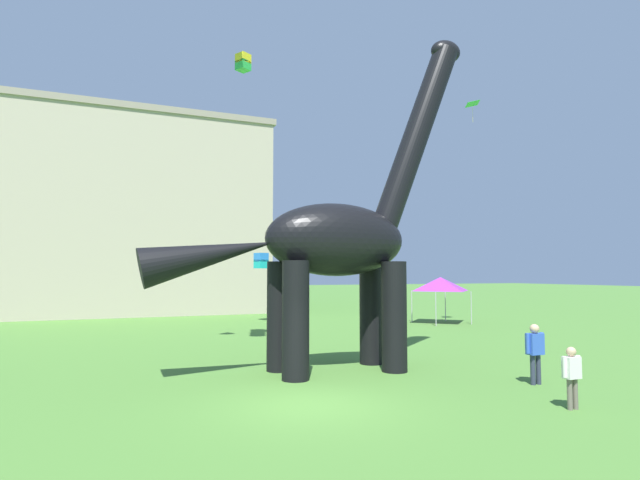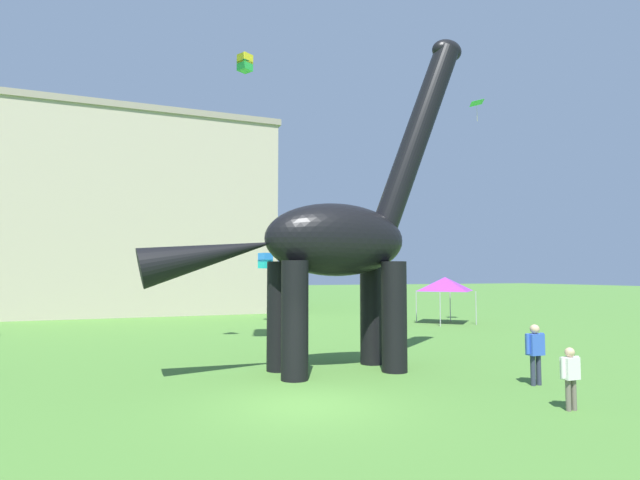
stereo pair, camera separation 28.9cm
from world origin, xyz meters
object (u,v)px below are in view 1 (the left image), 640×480
at_px(dinosaur_sculpture, 335,240).
at_px(kite_near_low, 473,104).
at_px(kite_high_right, 383,216).
at_px(festival_canopy_tent, 441,284).
at_px(person_far_spectator, 535,348).
at_px(kite_high_left, 243,62).
at_px(person_photographer, 572,371).
at_px(kite_far_right, 261,261).

relative_size(dinosaur_sculpture, kite_near_low, 9.86).
bearing_deg(dinosaur_sculpture, kite_high_right, 63.69).
bearing_deg(festival_canopy_tent, person_far_spectator, -117.51).
height_order(dinosaur_sculpture, festival_canopy_tent, dinosaur_sculpture).
bearing_deg(person_far_spectator, kite_high_left, -106.73).
bearing_deg(festival_canopy_tent, dinosaur_sculpture, -136.98).
height_order(person_photographer, kite_far_right, kite_far_right).
height_order(person_far_spectator, kite_far_right, kite_far_right).
distance_m(kite_near_low, kite_far_right, 16.54).
distance_m(dinosaur_sculpture, person_far_spectator, 6.99).
xyz_separation_m(festival_canopy_tent, kite_far_right, (-10.69, 5.03, 1.54)).
xyz_separation_m(kite_far_right, kite_high_left, (-4.25, -11.75, 8.26)).
bearing_deg(dinosaur_sculpture, kite_high_left, 118.21).
xyz_separation_m(dinosaur_sculpture, kite_near_low, (12.95, 8.55, 9.02)).
bearing_deg(dinosaur_sculpture, festival_canopy_tent, 52.57).
bearing_deg(person_far_spectator, kite_near_low, -174.12).
xyz_separation_m(dinosaur_sculpture, kite_far_right, (2.39, 17.24, -0.29)).
distance_m(festival_canopy_tent, kite_near_low, 11.45).
relative_size(kite_far_right, kite_high_left, 1.43).
distance_m(person_far_spectator, kite_near_low, 19.55).
distance_m(dinosaur_sculpture, person_photographer, 8.09).
height_order(kite_near_low, kite_high_right, kite_near_low).
height_order(dinosaur_sculpture, kite_near_low, kite_near_low).
distance_m(person_photographer, festival_canopy_tent, 21.20).
xyz_separation_m(person_photographer, person_far_spectator, (1.31, 2.42, 0.17)).
bearing_deg(kite_far_right, kite_near_low, -39.43).
bearing_deg(person_far_spectator, dinosaur_sculpture, -92.37).
relative_size(person_far_spectator, kite_far_right, 1.71).
distance_m(dinosaur_sculpture, kite_high_left, 9.86).
distance_m(person_photographer, kite_high_right, 20.19).
xyz_separation_m(kite_near_low, kite_far_right, (-10.56, 8.68, -9.32)).
relative_size(dinosaur_sculpture, festival_canopy_tent, 3.84).
bearing_deg(kite_high_left, kite_far_right, 70.12).
bearing_deg(kite_high_right, dinosaur_sculpture, -125.86).
distance_m(person_photographer, kite_near_low, 21.84).
bearing_deg(kite_far_right, dinosaur_sculpture, -97.91).
distance_m(festival_canopy_tent, kite_far_right, 11.91).
relative_size(person_photographer, kite_high_left, 2.06).
xyz_separation_m(kite_high_right, kite_high_left, (-10.54, -6.52, 5.54)).
relative_size(festival_canopy_tent, kite_high_left, 4.39).
bearing_deg(kite_near_low, festival_canopy_tent, 87.94).
xyz_separation_m(person_photographer, kite_near_low, (9.67, 15.07, 12.50)).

